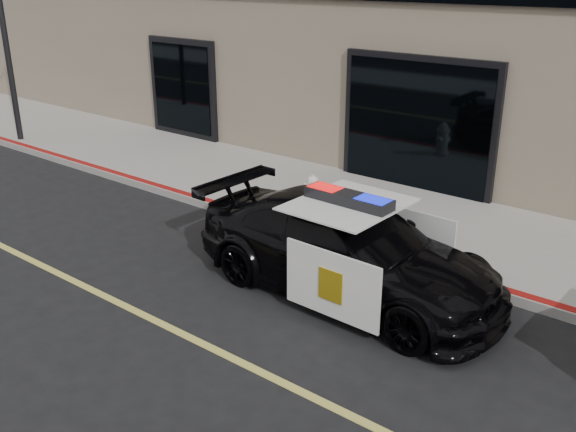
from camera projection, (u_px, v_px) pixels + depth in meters
The scene contains 5 objects.
ground at pixel (216, 351), 8.05m from camera, with size 120.00×120.00×0.00m, color black.
sidewalk_n at pixel (416, 223), 11.84m from camera, with size 60.00×3.50×0.15m, color gray.
police_car at pixel (347, 249), 9.24m from camera, with size 2.29×4.85×1.56m.
fire_hydrant at pixel (312, 197), 11.82m from camera, with size 0.37×0.51×0.81m.
street_light at pixel (0, 24), 16.19m from camera, with size 0.15×1.38×5.41m.
Camera 1 is at (5.00, -4.82, 4.51)m, focal length 40.00 mm.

